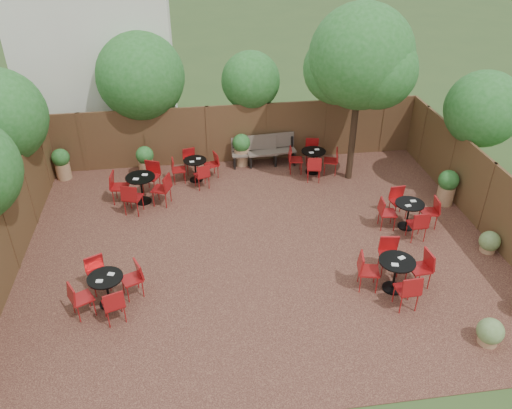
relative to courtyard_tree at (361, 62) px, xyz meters
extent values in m
plane|color=#354F23|center=(-3.32, -3.27, -3.73)|extent=(80.00, 80.00, 0.00)
cube|color=#331815|center=(-3.32, -3.27, -3.72)|extent=(12.00, 10.00, 0.02)
cube|color=#4D2B1C|center=(-3.32, 1.73, -2.73)|extent=(12.00, 0.08, 2.00)
cube|color=#4D2B1C|center=(-9.32, -3.27, -2.73)|extent=(0.08, 10.00, 2.00)
cube|color=#4D2B1C|center=(2.68, -3.27, -2.73)|extent=(0.08, 10.00, 2.00)
cube|color=silver|center=(-7.82, 4.73, 0.27)|extent=(5.00, 4.00, 8.00)
sphere|color=#21611F|center=(-6.32, 2.43, -0.89)|extent=(2.79, 2.79, 2.79)
sphere|color=#21611F|center=(-2.82, 2.33, -1.15)|extent=(1.92, 1.92, 1.92)
sphere|color=#21611F|center=(0.18, 2.53, -1.16)|extent=(1.91, 1.91, 1.91)
sphere|color=#21611F|center=(3.28, -1.27, -1.08)|extent=(2.15, 2.15, 2.15)
cylinder|color=black|center=(0.01, 0.01, -1.67)|extent=(0.25, 0.25, 4.07)
sphere|color=#21611F|center=(0.01, 0.01, 0.16)|extent=(2.97, 2.97, 2.97)
sphere|color=#21611F|center=(-0.49, 0.41, -0.29)|extent=(2.08, 2.08, 2.08)
sphere|color=#21611F|center=(0.41, -0.39, -0.13)|extent=(2.17, 2.17, 2.17)
cube|color=brown|center=(-2.84, 1.28, -3.28)|extent=(1.51, 0.49, 0.05)
cube|color=brown|center=(-2.84, 1.48, -3.01)|extent=(1.50, 0.15, 0.45)
cube|color=black|center=(-3.52, 1.28, -3.51)|extent=(0.07, 0.45, 0.40)
cube|color=black|center=(-2.16, 1.28, -3.51)|extent=(0.07, 0.45, 0.40)
cube|color=brown|center=(-2.28, 1.28, -3.24)|extent=(1.66, 0.63, 0.05)
cube|color=brown|center=(-2.28, 1.50, -2.95)|extent=(1.62, 0.27, 0.49)
cube|color=black|center=(-3.02, 1.28, -3.49)|extent=(0.11, 0.49, 0.43)
cube|color=black|center=(-1.55, 1.28, -3.49)|extent=(0.11, 0.49, 0.43)
cylinder|color=black|center=(0.74, -2.93, -3.69)|extent=(0.45, 0.45, 0.03)
cylinder|color=black|center=(0.74, -2.93, -3.33)|extent=(0.05, 0.05, 0.71)
cylinder|color=black|center=(0.74, -2.93, -2.96)|extent=(0.77, 0.77, 0.03)
cube|color=white|center=(0.86, -2.85, -2.94)|extent=(0.15, 0.11, 0.02)
cube|color=white|center=(0.64, -3.05, -2.94)|extent=(0.15, 0.11, 0.02)
cylinder|color=black|center=(-0.55, -5.31, -3.69)|extent=(0.48, 0.48, 0.03)
cylinder|color=black|center=(-0.55, -5.31, -3.31)|extent=(0.05, 0.05, 0.76)
cylinder|color=black|center=(-0.55, -5.31, -2.92)|extent=(0.83, 0.83, 0.03)
cube|color=white|center=(-0.42, -5.23, -2.89)|extent=(0.16, 0.12, 0.02)
cube|color=white|center=(-0.66, -5.45, -2.89)|extent=(0.16, 0.12, 0.02)
cylinder|color=black|center=(-6.43, -0.56, -3.69)|extent=(0.49, 0.49, 0.03)
cylinder|color=black|center=(-6.43, -0.56, -3.29)|extent=(0.06, 0.06, 0.78)
cylinder|color=black|center=(-6.43, -0.56, -2.89)|extent=(0.85, 0.85, 0.03)
cube|color=white|center=(-6.30, -0.47, -2.87)|extent=(0.18, 0.15, 0.02)
cube|color=white|center=(-6.54, -0.70, -2.87)|extent=(0.18, 0.15, 0.02)
cylinder|color=black|center=(-1.05, 0.53, -3.69)|extent=(0.45, 0.45, 0.03)
cylinder|color=black|center=(-1.05, 0.53, -3.33)|extent=(0.05, 0.05, 0.72)
cylinder|color=black|center=(-1.05, 0.53, -2.96)|extent=(0.78, 0.78, 0.03)
cube|color=white|center=(-0.93, 0.61, -2.94)|extent=(0.17, 0.14, 0.02)
cube|color=white|center=(-1.15, 0.41, -2.94)|extent=(0.17, 0.14, 0.02)
cylinder|color=black|center=(-4.82, 0.53, -3.69)|extent=(0.42, 0.42, 0.03)
cylinder|color=black|center=(-4.82, 0.53, -3.36)|extent=(0.05, 0.05, 0.67)
cylinder|color=black|center=(-4.82, 0.53, -3.01)|extent=(0.72, 0.72, 0.03)
cube|color=white|center=(-4.71, 0.61, -2.99)|extent=(0.15, 0.12, 0.01)
cube|color=white|center=(-4.92, 0.42, -2.99)|extent=(0.15, 0.12, 0.01)
cylinder|color=black|center=(-6.97, -4.90, -3.69)|extent=(0.45, 0.45, 0.03)
cylinder|color=black|center=(-6.97, -4.90, -3.33)|extent=(0.05, 0.05, 0.71)
cylinder|color=black|center=(-6.97, -4.90, -2.97)|extent=(0.77, 0.77, 0.03)
cube|color=white|center=(-6.85, -4.82, -2.94)|extent=(0.17, 0.15, 0.02)
cube|color=white|center=(-7.07, -5.02, -2.94)|extent=(0.17, 0.15, 0.02)
cylinder|color=#A57952|center=(-6.37, 1.04, -3.44)|extent=(0.46, 0.46, 0.53)
sphere|color=#21611F|center=(-6.37, 1.04, -2.97)|extent=(0.56, 0.56, 0.56)
cylinder|color=#A57952|center=(-3.26, 1.43, -3.43)|extent=(0.49, 0.49, 0.56)
sphere|color=#21611F|center=(-3.26, 1.43, -2.93)|extent=(0.59, 0.59, 0.59)
cylinder|color=#A57952|center=(-8.97, 1.26, -3.45)|extent=(0.46, 0.46, 0.53)
sphere|color=#21611F|center=(-8.97, 1.26, -2.98)|extent=(0.55, 0.55, 0.55)
cylinder|color=#A57952|center=(2.33, -1.91, -3.43)|extent=(0.48, 0.48, 0.56)
sphere|color=#21611F|center=(2.33, -1.91, -2.94)|extent=(0.58, 0.58, 0.58)
cylinder|color=#A57952|center=(0.76, -7.16, -3.62)|extent=(0.39, 0.39, 0.18)
sphere|color=#5F7E41|center=(0.76, -7.16, -3.39)|extent=(0.54, 0.54, 0.54)
cylinder|color=#A57952|center=(2.38, -4.27, -3.62)|extent=(0.38, 0.38, 0.17)
sphere|color=#5F7E41|center=(2.38, -4.27, -3.41)|extent=(0.52, 0.52, 0.52)
camera|label=1|loc=(-4.96, -13.81, 4.18)|focal=35.92mm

